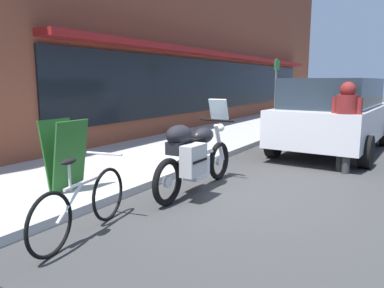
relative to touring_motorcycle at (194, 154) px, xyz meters
name	(u,v)px	position (x,y,z in m)	size (l,w,h in m)	color
ground_plane	(232,193)	(0.31, -0.50, -0.61)	(80.00, 80.00, 0.00)	#383838
storefront_building	(225,33)	(8.95, 3.91, 2.97)	(25.28, 0.90, 7.33)	brown
sidewalk_curb	(266,123)	(9.31, 2.24, -0.55)	(30.00, 3.02, 0.12)	#AAAAAA
touring_motorcycle	(194,154)	(0.00, 0.00, 0.00)	(2.26, 0.68, 1.41)	black
parked_bicycle	(82,205)	(-2.02, 0.23, -0.25)	(1.67, 0.53, 0.92)	black
parked_minivan	(335,114)	(4.67, -1.16, 0.32)	(4.72, 2.29, 1.76)	silver
pedestrian_walking	(346,116)	(2.61, -1.72, 0.45)	(0.45, 0.55, 1.70)	#2F2F2F
sandwich_board_sign	(65,155)	(-1.18, 1.48, 0.03)	(0.55, 0.43, 1.04)	#1E511E
parking_sign_pole	(276,88)	(7.21, 1.18, 0.88)	(0.44, 0.07, 2.30)	#59595B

